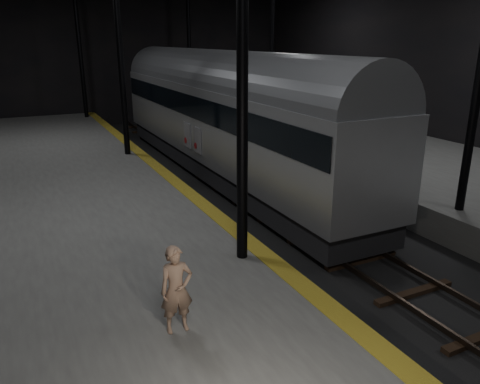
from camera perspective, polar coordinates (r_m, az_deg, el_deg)
ground at (r=16.90m, az=5.80°, el=-3.02°), size 44.00×44.00×0.00m
platform_left at (r=14.49m, az=-20.43°, el=-5.72°), size 9.00×43.80×1.00m
platform_right at (r=21.51m, az=23.13°, el=1.63°), size 9.00×43.80×1.00m
tactile_strip at (r=15.18m, az=-4.58°, el=-1.44°), size 0.50×43.80×0.01m
track at (r=16.88m, az=5.81°, el=-2.80°), size 2.40×43.00×0.24m
train at (r=21.19m, az=-2.41°, el=10.00°), size 3.09×20.64×5.52m
woman at (r=8.59m, az=-7.75°, el=-11.71°), size 0.62×0.42×1.66m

